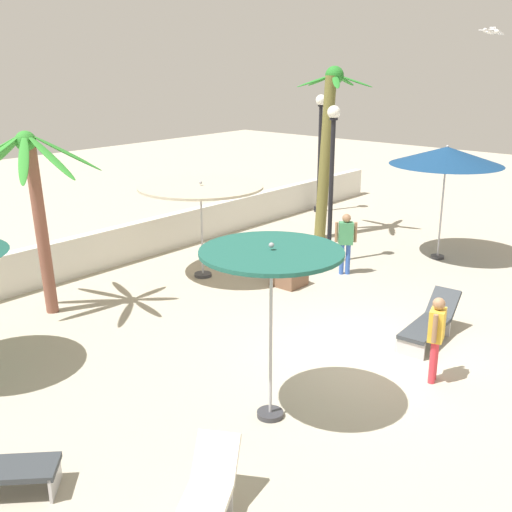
# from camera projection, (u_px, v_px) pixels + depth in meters

# --- Properties ---
(ground_plane) EXTENTS (56.00, 56.00, 0.00)m
(ground_plane) POSITION_uv_depth(u_px,v_px,m) (372.00, 357.00, 11.69)
(ground_plane) COLOR #B2A893
(boundary_wall) EXTENTS (25.20, 0.30, 1.02)m
(boundary_wall) POSITION_uv_depth(u_px,v_px,m) (105.00, 249.00, 16.59)
(boundary_wall) COLOR silver
(boundary_wall) RESTS_ON ground_plane
(patio_umbrella_0) EXTENTS (2.10, 2.10, 2.82)m
(patio_umbrella_0) POSITION_uv_depth(u_px,v_px,m) (271.00, 263.00, 9.01)
(patio_umbrella_0) COLOR #333338
(patio_umbrella_0) RESTS_ON ground_plane
(patio_umbrella_2) EXTENTS (3.10, 3.10, 2.47)m
(patio_umbrella_2) POSITION_uv_depth(u_px,v_px,m) (201.00, 189.00, 15.38)
(patio_umbrella_2) COLOR #333338
(patio_umbrella_2) RESTS_ON ground_plane
(patio_umbrella_3) EXTENTS (3.00, 3.00, 3.15)m
(patio_umbrella_3) POSITION_uv_depth(u_px,v_px,m) (447.00, 156.00, 16.65)
(patio_umbrella_3) COLOR #333338
(patio_umbrella_3) RESTS_ON ground_plane
(palm_tree_0) EXTENTS (2.10, 2.23, 5.14)m
(palm_tree_0) POSITION_uv_depth(u_px,v_px,m) (328.00, 136.00, 18.76)
(palm_tree_0) COLOR brown
(palm_tree_0) RESTS_ON ground_plane
(palm_tree_2) EXTENTS (2.94, 2.93, 3.96)m
(palm_tree_2) POSITION_uv_depth(u_px,v_px,m) (35.00, 194.00, 12.92)
(palm_tree_2) COLOR brown
(palm_tree_2) RESTS_ON ground_plane
(lamp_post_0) EXTENTS (0.38, 0.38, 4.15)m
(lamp_post_0) POSITION_uv_depth(u_px,v_px,m) (320.00, 140.00, 22.08)
(lamp_post_0) COLOR black
(lamp_post_0) RESTS_ON ground_plane
(lamp_post_1) EXTENTS (0.34, 0.34, 4.20)m
(lamp_post_1) POSITION_uv_depth(u_px,v_px,m) (332.00, 174.00, 16.40)
(lamp_post_1) COLOR black
(lamp_post_1) RESTS_ON ground_plane
(lounge_chair_0) EXTENTS (1.92, 0.68, 0.84)m
(lounge_chair_0) POSITION_uv_depth(u_px,v_px,m) (430.00, 322.00, 12.28)
(lounge_chair_0) COLOR #B7B7BC
(lounge_chair_0) RESTS_ON ground_plane
(lounge_chair_1) EXTENTS (1.91, 1.41, 0.84)m
(lounge_chair_1) POSITION_uv_depth(u_px,v_px,m) (202.00, 507.00, 7.21)
(lounge_chair_1) COLOR #B7B7BC
(lounge_chair_1) RESTS_ON ground_plane
(guest_0) EXTENTS (0.54, 0.33, 1.53)m
(guest_0) POSITION_uv_depth(u_px,v_px,m) (436.00, 332.00, 10.57)
(guest_0) COLOR #D8333F
(guest_0) RESTS_ON ground_plane
(guest_1) EXTENTS (0.41, 0.45, 1.60)m
(guest_1) POSITION_uv_depth(u_px,v_px,m) (346.00, 238.00, 15.94)
(guest_1) COLOR #3359B2
(guest_1) RESTS_ON ground_plane
(seagull_0) EXTENTS (1.13, 0.38, 0.16)m
(seagull_0) POSITION_uv_depth(u_px,v_px,m) (491.00, 31.00, 14.27)
(seagull_0) COLOR white
(planter) EXTENTS (0.70, 0.70, 0.85)m
(planter) POSITION_uv_depth(u_px,v_px,m) (289.00, 270.00, 15.31)
(planter) COLOR brown
(planter) RESTS_ON ground_plane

